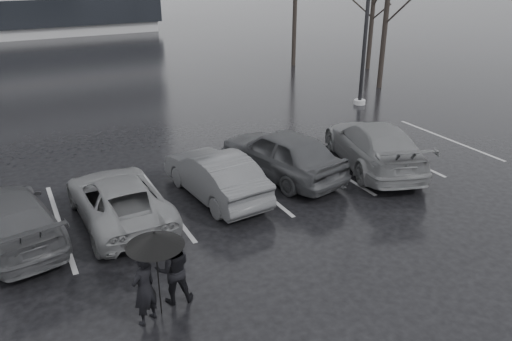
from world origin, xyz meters
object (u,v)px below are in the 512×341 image
at_px(car_west_b, 118,199).
at_px(car_east, 374,144).
at_px(car_west_a, 215,175).
at_px(tree_east, 387,8).
at_px(lamp_post, 368,4).
at_px(pedestrian_right, 173,269).
at_px(pedestrian_left, 144,288).
at_px(car_main, 281,153).
at_px(car_west_c, 10,218).
at_px(tree_ne, 373,9).

relative_size(car_west_b, car_east, 0.86).
relative_size(car_west_a, car_west_b, 0.92).
bearing_deg(tree_east, lamp_post, -144.59).
bearing_deg(lamp_post, car_east, -125.33).
relative_size(pedestrian_right, lamp_post, 0.16).
bearing_deg(pedestrian_left, pedestrian_right, 178.52).
xyz_separation_m(car_main, pedestrian_left, (-5.71, -4.75, -0.01)).
relative_size(car_east, lamp_post, 0.53).
xyz_separation_m(car_west_a, car_west_c, (-5.35, -0.00, -0.04)).
bearing_deg(tree_ne, lamp_post, -131.79).
bearing_deg(car_west_c, car_west_a, 169.83).
height_order(car_main, tree_ne, tree_ne).
distance_m(car_west_c, lamp_post, 16.64).
bearing_deg(car_west_c, tree_ne, -160.26).
bearing_deg(car_west_b, car_west_c, -4.55).
relative_size(car_west_a, tree_ne, 0.58).
distance_m(lamp_post, tree_east, 3.65).
bearing_deg(pedestrian_left, lamp_post, -171.81).
bearing_deg(car_east, tree_east, -113.23).
bearing_deg(car_west_b, pedestrian_left, 81.18).
bearing_deg(car_east, lamp_post, -106.94).
height_order(pedestrian_left, tree_ne, tree_ne).
height_order(car_west_a, pedestrian_left, pedestrian_left).
distance_m(pedestrian_left, pedestrian_right, 0.78).
bearing_deg(pedestrian_right, car_east, -143.36).
relative_size(car_west_b, pedestrian_left, 2.90).
bearing_deg(car_west_a, pedestrian_left, 47.22).
height_order(car_main, tree_east, tree_east).
height_order(pedestrian_right, tree_east, tree_east).
height_order(car_east, lamp_post, lamp_post).
distance_m(car_east, tree_east, 11.39).
bearing_deg(car_east, car_west_c, 16.83).
relative_size(car_main, car_east, 0.88).
height_order(car_main, pedestrian_left, car_main).
relative_size(pedestrian_right, tree_east, 0.19).
xyz_separation_m(car_west_b, tree_ne, (18.03, 11.98, 2.89)).
height_order(car_west_b, car_east, car_east).
bearing_deg(car_west_a, pedestrian_right, 51.14).
bearing_deg(tree_east, car_west_a, -148.32).
bearing_deg(car_main, pedestrian_left, 27.82).
distance_m(car_west_a, car_east, 5.50).
height_order(car_east, tree_east, tree_east).
distance_m(car_west_b, pedestrian_right, 3.87).
xyz_separation_m(car_west_c, tree_ne, (20.58, 11.86, 2.86)).
bearing_deg(car_main, tree_ne, -150.11).
bearing_deg(lamp_post, tree_ne, 48.21).
bearing_deg(tree_east, pedestrian_left, -142.71).
distance_m(car_west_b, car_west_c, 2.56).
relative_size(pedestrian_left, tree_east, 0.19).
height_order(lamp_post, tree_ne, lamp_post).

